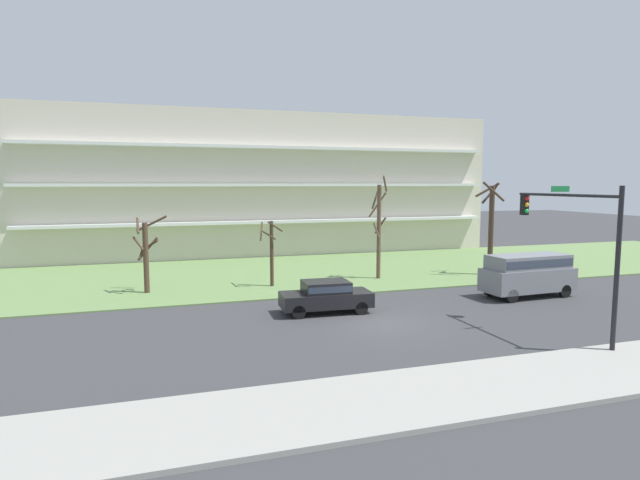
{
  "coord_description": "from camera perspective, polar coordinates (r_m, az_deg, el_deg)",
  "views": [
    {
      "loc": [
        -9.68,
        -21.14,
        6.29
      ],
      "look_at": [
        -0.95,
        6.0,
        3.18
      ],
      "focal_mm": 29.3,
      "sensor_mm": 36.0,
      "label": 1
    }
  ],
  "objects": [
    {
      "name": "tree_right",
      "position": [
        37.19,
        18.16,
        1.59
      ],
      "size": [
        2.02,
        2.06,
        6.42
      ],
      "color": "#423023",
      "rests_on": "ground"
    },
    {
      "name": "traffic_signal_mast",
      "position": [
        23.06,
        26.42,
        0.54
      ],
      "size": [
        0.9,
        5.51,
        6.21
      ],
      "color": "black",
      "rests_on": "ground"
    },
    {
      "name": "van_gray_near_left",
      "position": [
        31.18,
        21.76,
        -3.26
      ],
      "size": [
        5.29,
        2.25,
        2.36
      ],
      "rotation": [
        0.0,
        0.0,
        3.19
      ],
      "color": "slate",
      "rests_on": "ground"
    },
    {
      "name": "grass_lawn_strip",
      "position": [
        36.99,
        -2.4,
        -3.52
      ],
      "size": [
        80.0,
        16.0,
        0.08
      ],
      "primitive_type": "cube",
      "color": "#66844C",
      "rests_on": "ground"
    },
    {
      "name": "tree_center",
      "position": [
        34.2,
        6.44,
        1.33
      ],
      "size": [
        1.22,
        1.33,
        6.79
      ],
      "color": "brown",
      "rests_on": "ground"
    },
    {
      "name": "tree_left",
      "position": [
        31.6,
        -5.36,
        -1.17
      ],
      "size": [
        1.44,
        1.45,
        4.07
      ],
      "color": "#423023",
      "rests_on": "ground"
    },
    {
      "name": "sedan_black_center_left",
      "position": [
        25.51,
        0.65,
        -6.05
      ],
      "size": [
        4.49,
        2.03,
        1.57
      ],
      "rotation": [
        0.0,
        0.0,
        3.09
      ],
      "color": "black",
      "rests_on": "ground"
    },
    {
      "name": "sidewalk_curb_near",
      "position": [
        17.47,
        17.91,
        -14.94
      ],
      "size": [
        80.0,
        4.0,
        0.15
      ],
      "primitive_type": "cube",
      "color": "#99968E",
      "rests_on": "ground"
    },
    {
      "name": "tree_far_left",
      "position": [
        31.26,
        -18.48,
        -1.33
      ],
      "size": [
        1.95,
        1.96,
        4.45
      ],
      "color": "#4C3828",
      "rests_on": "ground"
    },
    {
      "name": "apartment_building",
      "position": [
        50.75,
        -6.87,
        6.03
      ],
      "size": [
        41.0,
        14.3,
        12.32
      ],
      "color": "beige",
      "rests_on": "ground"
    },
    {
      "name": "ground",
      "position": [
        24.09,
        6.61,
        -8.96
      ],
      "size": [
        160.0,
        160.0,
        0.0
      ],
      "primitive_type": "plane",
      "color": "#38383A"
    }
  ]
}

